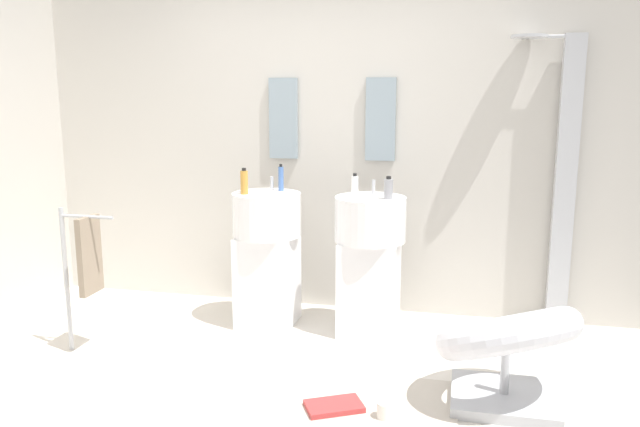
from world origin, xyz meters
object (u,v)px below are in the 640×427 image
(towel_rack, at_px, (86,258))
(soap_bottle_grey, at_px, (388,189))
(soap_bottle_blue, at_px, (281,178))
(pedestal_sink_left, at_px, (267,253))
(magazine_red, at_px, (334,406))
(coffee_mug, at_px, (385,410))
(soap_bottle_black, at_px, (243,184))
(shower_column, at_px, (563,178))
(soap_bottle_white, at_px, (355,185))
(soap_bottle_amber, at_px, (244,182))
(pedestal_sink_right, at_px, (370,259))
(lounge_chair, at_px, (507,343))

(towel_rack, distance_m, soap_bottle_grey, 2.01)
(soap_bottle_blue, bearing_deg, pedestal_sink_left, -120.49)
(magazine_red, distance_m, coffee_mug, 0.28)
(soap_bottle_black, bearing_deg, soap_bottle_grey, -3.73)
(soap_bottle_grey, bearing_deg, shower_column, 21.44)
(towel_rack, height_order, soap_bottle_grey, soap_bottle_grey)
(magazine_red, relative_size, coffee_mug, 3.45)
(shower_column, bearing_deg, soap_bottle_white, -167.40)
(pedestal_sink_left, bearing_deg, soap_bottle_amber, -149.92)
(soap_bottle_black, bearing_deg, soap_bottle_white, 5.16)
(pedestal_sink_right, xyz_separation_m, lounge_chair, (0.87, -0.87, -0.18))
(towel_rack, relative_size, soap_bottle_white, 6.45)
(lounge_chair, relative_size, soap_bottle_blue, 5.68)
(pedestal_sink_right, relative_size, soap_bottle_amber, 5.80)
(towel_rack, xyz_separation_m, soap_bottle_white, (1.58, 0.84, 0.40))
(pedestal_sink_left, height_order, magazine_red, pedestal_sink_left)
(towel_rack, distance_m, soap_bottle_blue, 1.42)
(soap_bottle_grey, relative_size, soap_bottle_blue, 0.79)
(soap_bottle_blue, bearing_deg, lounge_chair, -32.88)
(shower_column, bearing_deg, pedestal_sink_left, -168.78)
(soap_bottle_grey, height_order, soap_bottle_blue, soap_bottle_blue)
(shower_column, distance_m, soap_bottle_grey, 1.24)
(pedestal_sink_left, height_order, soap_bottle_white, soap_bottle_white)
(coffee_mug, xyz_separation_m, soap_bottle_black, (-1.18, 1.21, 0.97))
(pedestal_sink_right, relative_size, soap_bottle_white, 7.24)
(coffee_mug, bearing_deg, pedestal_sink_right, 102.59)
(lounge_chair, bearing_deg, pedestal_sink_left, 151.58)
(lounge_chair, bearing_deg, soap_bottle_grey, 132.28)
(soap_bottle_black, height_order, soap_bottle_grey, soap_bottle_grey)
(pedestal_sink_right, bearing_deg, soap_bottle_black, 179.03)
(soap_bottle_amber, bearing_deg, pedestal_sink_left, 30.08)
(lounge_chair, xyz_separation_m, magazine_red, (-0.88, -0.29, -0.33))
(pedestal_sink_left, height_order, coffee_mug, pedestal_sink_left)
(lounge_chair, height_order, magazine_red, lounge_chair)
(soap_bottle_grey, xyz_separation_m, soap_bottle_blue, (-0.80, 0.18, 0.02))
(pedestal_sink_left, bearing_deg, soap_bottle_white, 8.03)
(magazine_red, relative_size, soap_bottle_grey, 1.95)
(towel_rack, distance_m, soap_bottle_amber, 1.15)
(shower_column, xyz_separation_m, soap_bottle_amber, (-2.16, -0.48, -0.03))
(magazine_red, bearing_deg, soap_bottle_white, 67.25)
(pedestal_sink_right, height_order, soap_bottle_blue, soap_bottle_blue)
(pedestal_sink_left, distance_m, shower_column, 2.14)
(magazine_red, bearing_deg, coffee_mug, -34.94)
(pedestal_sink_left, xyz_separation_m, lounge_chair, (1.62, -0.87, -0.18))
(shower_column, relative_size, soap_bottle_black, 16.65)
(shower_column, height_order, soap_bottle_white, shower_column)
(soap_bottle_grey, bearing_deg, pedestal_sink_right, 157.53)
(shower_column, distance_m, soap_bottle_blue, 1.97)
(towel_rack, xyz_separation_m, magazine_red, (1.70, -0.41, -0.60))
(pedestal_sink_right, xyz_separation_m, soap_bottle_white, (-0.12, 0.09, 0.51))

